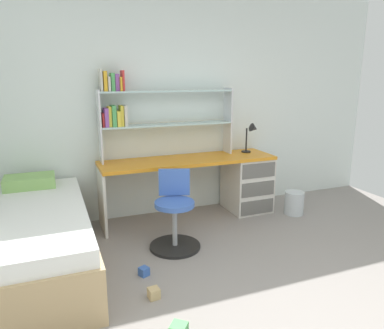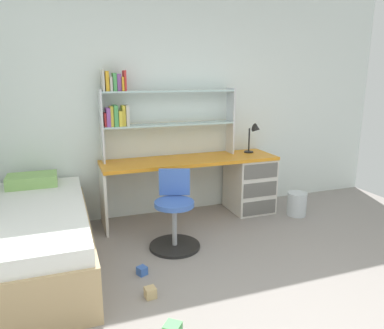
{
  "view_description": "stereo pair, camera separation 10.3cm",
  "coord_description": "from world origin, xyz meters",
  "views": [
    {
      "loc": [
        -1.58,
        -1.62,
        1.72
      ],
      "look_at": [
        -0.27,
        1.69,
        0.85
      ],
      "focal_mm": 34.22,
      "sensor_mm": 36.0,
      "label": 1
    },
    {
      "loc": [
        -1.49,
        -1.66,
        1.72
      ],
      "look_at": [
        -0.27,
        1.69,
        0.85
      ],
      "focal_mm": 34.22,
      "sensor_mm": 36.0,
      "label": 2
    }
  ],
  "objects": [
    {
      "name": "desk_lamp",
      "position": [
        0.85,
        2.43,
        1.0
      ],
      "size": [
        0.2,
        0.17,
        0.38
      ],
      "color": "black",
      "rests_on": "desk"
    },
    {
      "name": "toy_block_natural_2",
      "position": [
        -0.92,
        0.88,
        0.04
      ],
      "size": [
        0.09,
        0.09,
        0.09
      ],
      "primitive_type": "cube",
      "rotation": [
        0.0,
        0.0,
        1.67
      ],
      "color": "tan",
      "rests_on": "ground_plane"
    },
    {
      "name": "bookshelf_hutch",
      "position": [
        -0.51,
        2.55,
        1.34
      ],
      "size": [
        1.63,
        0.22,
        1.04
      ],
      "color": "silver",
      "rests_on": "desk"
    },
    {
      "name": "room_shell",
      "position": [
        -1.26,
        1.28,
        1.38
      ],
      "size": [
        5.69,
        6.38,
        2.76
      ],
      "color": "silver",
      "rests_on": "ground_plane"
    },
    {
      "name": "swivel_chair",
      "position": [
        -0.47,
        1.68,
        0.31
      ],
      "size": [
        0.52,
        0.52,
        0.79
      ],
      "color": "black",
      "rests_on": "ground_plane"
    },
    {
      "name": "bed_platform",
      "position": [
        -1.82,
        1.68,
        0.29
      ],
      "size": [
        1.02,
        2.0,
        0.7
      ],
      "color": "tan",
      "rests_on": "ground_plane"
    },
    {
      "name": "waste_bin",
      "position": [
        1.24,
        1.99,
        0.15
      ],
      "size": [
        0.24,
        0.24,
        0.29
      ],
      "primitive_type": "cylinder",
      "color": "silver",
      "rests_on": "ground_plane"
    },
    {
      "name": "desk",
      "position": [
        0.54,
        2.38,
        0.43
      ],
      "size": [
        2.13,
        0.58,
        0.75
      ],
      "color": "orange",
      "rests_on": "ground_plane"
    },
    {
      "name": "toy_block_blue_0",
      "position": [
        -0.91,
        1.24,
        0.04
      ],
      "size": [
        0.1,
        0.1,
        0.08
      ],
      "primitive_type": "cube",
      "rotation": [
        0.0,
        0.0,
        2.01
      ],
      "color": "#3860B7",
      "rests_on": "ground_plane"
    }
  ]
}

